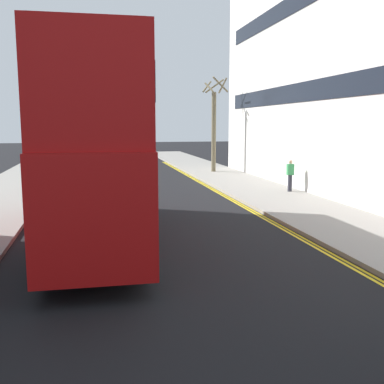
{
  "coord_description": "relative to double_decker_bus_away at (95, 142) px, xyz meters",
  "views": [
    {
      "loc": [
        -1.96,
        -0.51,
        3.58
      ],
      "look_at": [
        0.5,
        11.0,
        1.8
      ],
      "focal_mm": 42.27,
      "sensor_mm": 36.0,
      "label": 1
    }
  ],
  "objects": [
    {
      "name": "sidewalk_right",
      "position": [
        8.46,
        2.52,
        -2.96
      ],
      "size": [
        4.0,
        80.0,
        0.14
      ],
      "primitive_type": "cube",
      "color": "gray",
      "rests_on": "ground"
    },
    {
      "name": "kerb_line_inner",
      "position": [
        6.2,
        0.52,
        -3.03
      ],
      "size": [
        0.1,
        56.0,
        0.01
      ],
      "primitive_type": "cube",
      "color": "yellow",
      "rests_on": "ground"
    },
    {
      "name": "double_decker_bus_away",
      "position": [
        0.0,
        0.0,
        0.0
      ],
      "size": [
        2.92,
        10.84,
        5.64
      ],
      "color": "#B20F0F",
      "rests_on": "ground"
    },
    {
      "name": "street_tree_mid",
      "position": [
        8.42,
        17.85,
        0.44
      ],
      "size": [
        1.84,
        1.89,
        6.7
      ],
      "color": "#6B6047",
      "rests_on": "sidewalk_right"
    },
    {
      "name": "pedestrian_far",
      "position": [
        9.73,
        7.46,
        -2.04
      ],
      "size": [
        0.34,
        0.22,
        1.62
      ],
      "color": "#2D2D38",
      "rests_on": "sidewalk_right"
    },
    {
      "name": "kerb_line_outer",
      "position": [
        6.36,
        0.52,
        -3.03
      ],
      "size": [
        0.1,
        56.0,
        0.01
      ],
      "primitive_type": "cube",
      "color": "yellow",
      "rests_on": "ground"
    }
  ]
}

